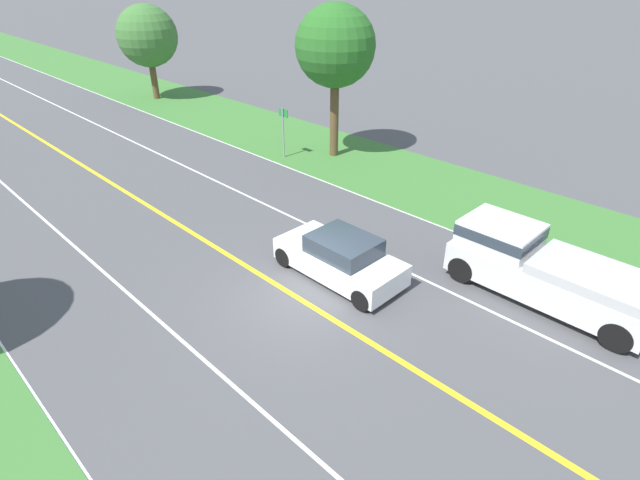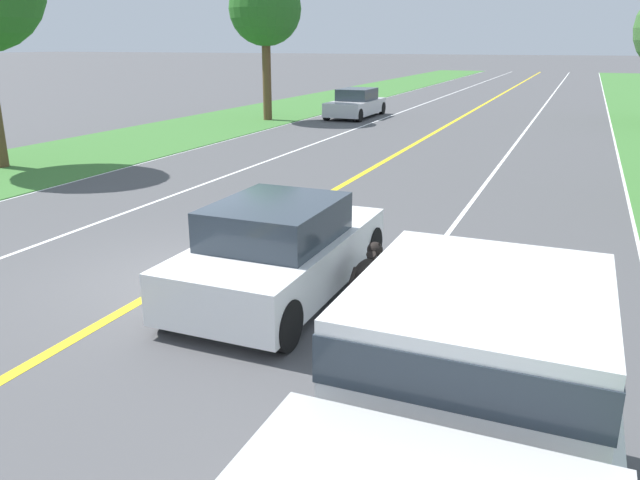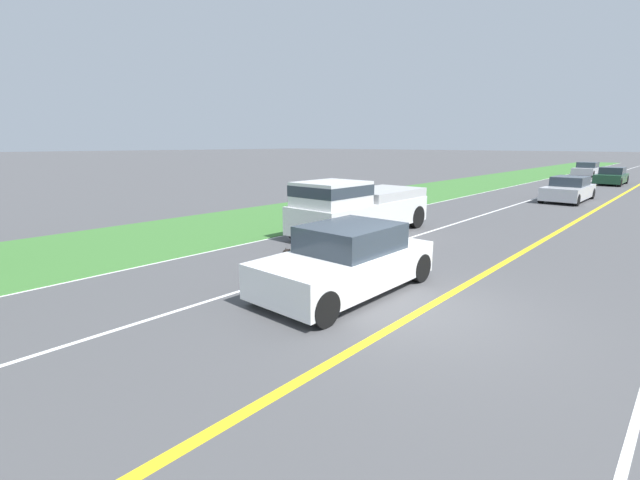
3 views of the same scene
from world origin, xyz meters
name	(u,v)px [view 1 (image 1 of 3)]	position (x,y,z in m)	size (l,w,h in m)	color
ground_plane	(300,299)	(0.00, 0.00, 0.00)	(400.00, 400.00, 0.00)	#4C4C4F
centre_divider_line	(300,299)	(0.00, 0.00, 0.00)	(0.18, 160.00, 0.01)	yellow
lane_edge_line_right	(432,223)	(7.00, 0.00, 0.00)	(0.14, 160.00, 0.01)	white
lane_edge_line_left	(60,438)	(-7.00, 0.00, 0.00)	(0.14, 160.00, 0.01)	white
lane_dash_same_dir	(375,256)	(3.50, 0.00, 0.00)	(0.10, 160.00, 0.01)	white
lane_dash_oncoming	(200,357)	(-3.50, 0.00, 0.00)	(0.10, 160.00, 0.01)	white
grass_verge_right	(473,199)	(10.00, 0.00, 0.01)	(6.00, 160.00, 0.03)	#3D7533
ego_car	(340,258)	(1.78, 0.03, 0.68)	(1.92, 4.23, 1.45)	white
dog	(362,245)	(3.08, 0.22, 0.52)	(0.27, 1.24, 0.84)	black
pickup_truck	(541,267)	(5.19, -4.85, 0.99)	(2.10, 5.70, 1.95)	silver
roadside_tree_right_near	(335,47)	(9.80, 7.92, 5.30)	(3.80, 3.80, 7.24)	brown
roadside_tree_right_far	(147,36)	(9.40, 25.26, 4.25)	(4.09, 4.09, 6.32)	brown
street_sign	(283,127)	(7.80, 9.51, 1.59)	(0.11, 0.64, 2.53)	gray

